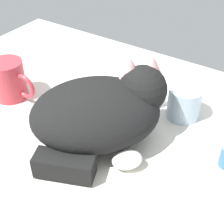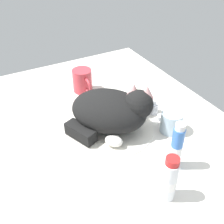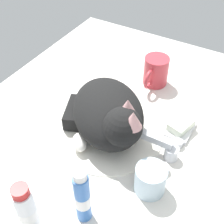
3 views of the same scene
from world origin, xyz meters
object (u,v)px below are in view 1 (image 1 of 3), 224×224
faucet (139,92)px  soap_bar (103,80)px  coffee_mug (10,80)px  rinse_cup (184,103)px  cat (103,112)px

faucet → soap_bar: faucet is taller
soap_bar → coffee_mug: bearing=-137.0°
faucet → rinse_cup: rinse_cup is taller
cat → soap_bar: (-11.13, 16.10, -5.37)cm
faucet → coffee_mug: (-26.23, -15.09, 2.22)cm
faucet → rinse_cup: size_ratio=1.70×
faucet → soap_bar: (-10.13, -0.07, -0.14)cm
rinse_cup → soap_bar: rinse_cup is taller
faucet → coffee_mug: coffee_mug is taller
rinse_cup → soap_bar: 21.17cm
coffee_mug → faucet: bearing=29.9°
cat → soap_bar: bearing=124.7°
cat → soap_bar: size_ratio=4.40×
cat → coffee_mug: bearing=177.7°
coffee_mug → rinse_cup: bearing=22.7°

